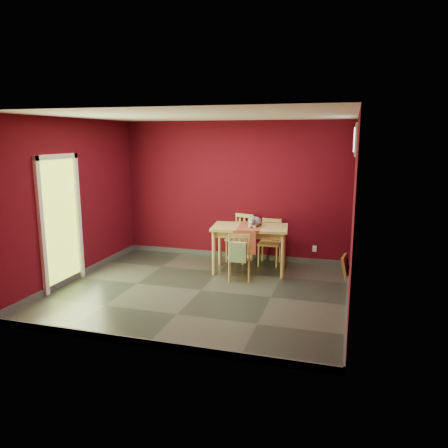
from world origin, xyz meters
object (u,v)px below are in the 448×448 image
(chair_far_left, at_px, (241,237))
(chair_near, at_px, (239,256))
(dining_table, at_px, (250,232))
(tote_bag, at_px, (238,252))
(cat, at_px, (254,220))
(chair_far_right, at_px, (270,241))
(picture_frame, at_px, (346,267))

(chair_far_left, distance_m, chair_near, 1.17)
(dining_table, height_order, chair_far_left, chair_far_left)
(chair_near, height_order, tote_bag, chair_near)
(tote_bag, bearing_deg, cat, 81.93)
(chair_far_right, xyz_separation_m, picture_frame, (1.41, -0.47, -0.24))
(chair_near, bearing_deg, picture_frame, 19.83)
(tote_bag, bearing_deg, chair_far_left, 102.27)
(chair_far_right, bearing_deg, chair_near, -106.52)
(dining_table, height_order, cat, cat)
(chair_far_right, xyz_separation_m, tote_bag, (-0.30, -1.30, 0.10))
(picture_frame, bearing_deg, chair_near, -160.17)
(chair_far_left, height_order, cat, cat)
(cat, bearing_deg, dining_table, 171.40)
(chair_far_left, xyz_separation_m, tote_bag, (0.29, -1.34, 0.07))
(chair_near, xyz_separation_m, cat, (0.13, 0.54, 0.53))
(chair_near, distance_m, cat, 0.77)
(dining_table, relative_size, chair_far_left, 1.54)
(cat, bearing_deg, chair_far_left, 98.33)
(chair_far_left, relative_size, chair_far_right, 1.07)
(chair_far_right, xyz_separation_m, chair_near, (-0.32, -1.09, -0.02))
(dining_table, relative_size, chair_near, 1.71)
(dining_table, distance_m, chair_far_right, 0.70)
(dining_table, distance_m, picture_frame, 1.76)
(chair_far_left, distance_m, picture_frame, 2.08)
(chair_far_right, height_order, chair_near, chair_far_right)
(chair_far_right, relative_size, tote_bag, 2.13)
(dining_table, xyz_separation_m, chair_far_left, (-0.32, 0.62, -0.26))
(cat, bearing_deg, chair_near, -129.07)
(chair_far_left, relative_size, cat, 1.95)
(chair_far_right, relative_size, cat, 1.82)
(dining_table, distance_m, cat, 0.24)
(dining_table, relative_size, picture_frame, 3.48)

